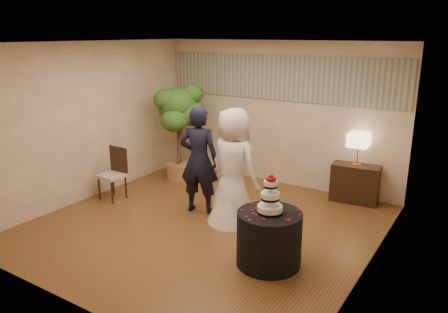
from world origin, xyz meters
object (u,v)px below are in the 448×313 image
Objects in this scene: table_lamp at (358,149)px; wedding_cake at (270,194)px; groom at (199,160)px; bride at (233,166)px; console at (355,183)px; cake_table at (269,239)px; side_chair at (112,174)px; ficus_tree at (179,132)px.

wedding_cake is at bearing -95.99° from table_lamp.
bride is (0.70, -0.05, 0.02)m from groom.
console is (0.29, 2.80, -0.64)m from wedding_cake.
cake_table is at bearing -101.19° from console.
groom is 2.11m from cake_table.
side_chair reaches higher than cake_table.
bride reaches higher than console.
ficus_tree reaches higher than console.
wedding_cake is 0.26× the size of ficus_tree.
wedding_cake is 0.55× the size of side_chair.
cake_table reaches higher than console.
console is at bearing -114.45° from bride.
bride is at bearing -30.70° from ficus_tree.
wedding_cake reaches higher than side_chair.
groom reaches higher than wedding_cake.
bride is 2.43m from side_chair.
groom reaches higher than table_lamp.
ficus_tree reaches higher than bride.
bride is 0.92× the size of ficus_tree.
table_lamp is at bearing 0.00° from console.
groom is 1.77m from ficus_tree.
bride reaches higher than wedding_cake.
table_lamp is (0.29, 2.80, -0.01)m from wedding_cake.
cake_table is 1.64× the size of wedding_cake.
side_chair is at bearing -154.42° from console.
groom is 2.79m from table_lamp.
side_chair is (-3.75, -2.24, -0.50)m from table_lamp.
console is 3.55m from ficus_tree.
table_lamp is 0.29× the size of ficus_tree.
console is 0.41× the size of ficus_tree.
ficus_tree reaches higher than side_chair.
cake_table is at bearing 134.89° from groom.
side_chair is at bearing 170.79° from cake_table.
table_lamp is 3.49m from ficus_tree.
wedding_cake is 2.81m from table_lamp.
cake_table is 1.03× the size of console.
bride is 1.53m from cake_table.
groom is 2.15× the size of cake_table.
cake_table is 1.45× the size of table_lamp.
console is (2.09, 1.84, -0.56)m from groom.
ficus_tree reaches higher than table_lamp.
cake_table is 3.51m from side_chair.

